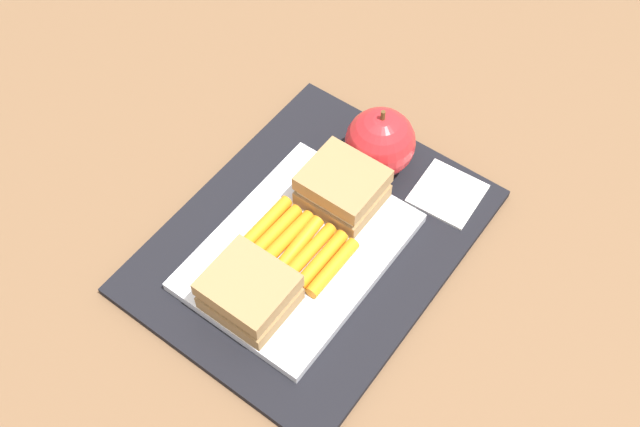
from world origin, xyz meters
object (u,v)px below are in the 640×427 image
(food_tray, at_px, (299,251))
(sandwich_half_right, at_px, (343,187))
(carrot_sticks_bundle, at_px, (298,245))
(paper_napkin, at_px, (448,193))
(apple, at_px, (381,143))
(sandwich_half_left, at_px, (249,292))

(food_tray, distance_m, sandwich_half_right, 0.08)
(carrot_sticks_bundle, bearing_deg, paper_napkin, -28.10)
(food_tray, height_order, sandwich_half_right, sandwich_half_right)
(food_tray, distance_m, carrot_sticks_bundle, 0.01)
(carrot_sticks_bundle, xyz_separation_m, apple, (0.15, -0.00, 0.02))
(food_tray, distance_m, apple, 0.15)
(carrot_sticks_bundle, relative_size, paper_napkin, 1.47)
(sandwich_half_left, height_order, paper_napkin, sandwich_half_left)
(carrot_sticks_bundle, xyz_separation_m, paper_napkin, (0.16, -0.09, -0.02))
(sandwich_half_right, distance_m, paper_napkin, 0.12)
(sandwich_half_right, height_order, apple, apple)
(sandwich_half_right, bearing_deg, food_tray, 180.00)
(sandwich_half_left, bearing_deg, apple, -0.42)
(food_tray, bearing_deg, apple, -0.63)
(food_tray, bearing_deg, sandwich_half_right, 0.00)
(food_tray, relative_size, sandwich_half_left, 2.88)
(sandwich_half_right, xyz_separation_m, carrot_sticks_bundle, (-0.08, 0.00, -0.02))
(food_tray, xyz_separation_m, apple, (0.15, -0.00, 0.03))
(sandwich_half_right, xyz_separation_m, apple, (0.07, -0.00, 0.01))
(food_tray, height_order, sandwich_half_left, sandwich_half_left)
(food_tray, bearing_deg, carrot_sticks_bundle, 173.21)
(food_tray, xyz_separation_m, sandwich_half_left, (-0.08, 0.00, 0.03))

